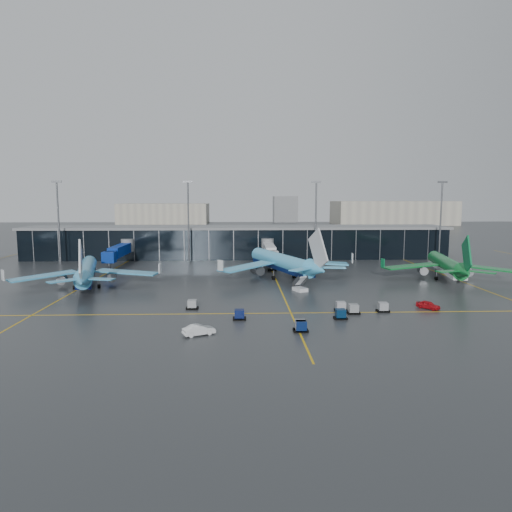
{
  "coord_description": "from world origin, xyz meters",
  "views": [
    {
      "loc": [
        1.08,
        -93.16,
        20.06
      ],
      "look_at": [
        5.0,
        18.0,
        6.0
      ],
      "focal_mm": 32.0,
      "sensor_mm": 36.0,
      "label": 1
    }
  ],
  "objects_px": {
    "airliner_klm_near": "(281,252)",
    "mobile_airstair": "(300,288)",
    "baggage_carts": "(306,313)",
    "airliner_aer_lingus": "(447,256)",
    "service_van_white": "(199,330)",
    "airliner_arkefly": "(86,262)",
    "service_van_red": "(428,305)"
  },
  "relations": [
    {
      "from": "baggage_carts",
      "to": "airliner_aer_lingus",
      "type": "bearing_deg",
      "value": 41.87
    },
    {
      "from": "airliner_arkefly",
      "to": "mobile_airstair",
      "type": "bearing_deg",
      "value": -22.73
    },
    {
      "from": "baggage_carts",
      "to": "service_van_red",
      "type": "distance_m",
      "value": 23.86
    },
    {
      "from": "baggage_carts",
      "to": "mobile_airstair",
      "type": "xyz_separation_m",
      "value": [
        1.87,
        22.36,
        0.01
      ]
    },
    {
      "from": "airliner_klm_near",
      "to": "mobile_airstair",
      "type": "height_order",
      "value": "airliner_klm_near"
    },
    {
      "from": "airliner_aer_lingus",
      "to": "mobile_airstair",
      "type": "relative_size",
      "value": 9.91
    },
    {
      "from": "service_van_white",
      "to": "airliner_arkefly",
      "type": "bearing_deg",
      "value": 11.42
    },
    {
      "from": "airliner_arkefly",
      "to": "baggage_carts",
      "type": "xyz_separation_m",
      "value": [
        46.02,
        -28.58,
        -5.09
      ]
    },
    {
      "from": "airliner_arkefly",
      "to": "mobile_airstair",
      "type": "height_order",
      "value": "airliner_arkefly"
    },
    {
      "from": "airliner_arkefly",
      "to": "service_van_red",
      "type": "distance_m",
      "value": 73.12
    },
    {
      "from": "airliner_klm_near",
      "to": "baggage_carts",
      "type": "relative_size",
      "value": 1.16
    },
    {
      "from": "service_van_white",
      "to": "airliner_aer_lingus",
      "type": "bearing_deg",
      "value": -77.63
    },
    {
      "from": "airliner_arkefly",
      "to": "service_van_red",
      "type": "height_order",
      "value": "airliner_arkefly"
    },
    {
      "from": "airliner_arkefly",
      "to": "airliner_klm_near",
      "type": "bearing_deg",
      "value": -1.56
    },
    {
      "from": "baggage_carts",
      "to": "service_van_white",
      "type": "height_order",
      "value": "baggage_carts"
    },
    {
      "from": "service_van_red",
      "to": "mobile_airstair",
      "type": "bearing_deg",
      "value": 101.87
    },
    {
      "from": "baggage_carts",
      "to": "service_van_red",
      "type": "bearing_deg",
      "value": 13.5
    },
    {
      "from": "airliner_klm_near",
      "to": "airliner_aer_lingus",
      "type": "distance_m",
      "value": 41.34
    },
    {
      "from": "airliner_klm_near",
      "to": "airliner_arkefly",
      "type": "bearing_deg",
      "value": 174.18
    },
    {
      "from": "airliner_aer_lingus",
      "to": "service_van_white",
      "type": "bearing_deg",
      "value": -130.15
    },
    {
      "from": "service_van_red",
      "to": "airliner_aer_lingus",
      "type": "bearing_deg",
      "value": 20.81
    },
    {
      "from": "airliner_klm_near",
      "to": "airliner_aer_lingus",
      "type": "relative_size",
      "value": 1.11
    },
    {
      "from": "airliner_aer_lingus",
      "to": "service_van_white",
      "type": "height_order",
      "value": "airliner_aer_lingus"
    },
    {
      "from": "mobile_airstair",
      "to": "service_van_white",
      "type": "bearing_deg",
      "value": -145.97
    },
    {
      "from": "airliner_arkefly",
      "to": "baggage_carts",
      "type": "relative_size",
      "value": 1.05
    },
    {
      "from": "baggage_carts",
      "to": "service_van_white",
      "type": "xyz_separation_m",
      "value": [
        -17.28,
        -9.2,
        0.04
      ]
    },
    {
      "from": "airliner_klm_near",
      "to": "baggage_carts",
      "type": "distance_m",
      "value": 40.08
    },
    {
      "from": "mobile_airstair",
      "to": "service_van_red",
      "type": "xyz_separation_m",
      "value": [
        21.33,
        -16.79,
        -0.04
      ]
    },
    {
      "from": "airliner_arkefly",
      "to": "airliner_aer_lingus",
      "type": "relative_size",
      "value": 1.0
    },
    {
      "from": "airliner_aer_lingus",
      "to": "baggage_carts",
      "type": "relative_size",
      "value": 1.04
    },
    {
      "from": "airliner_arkefly",
      "to": "service_van_white",
      "type": "distance_m",
      "value": 47.74
    },
    {
      "from": "airliner_klm_near",
      "to": "service_van_red",
      "type": "distance_m",
      "value": 42.11
    }
  ]
}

